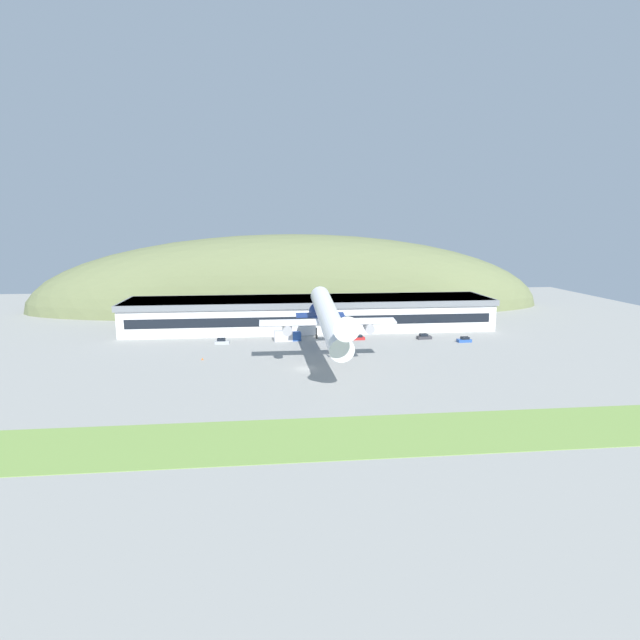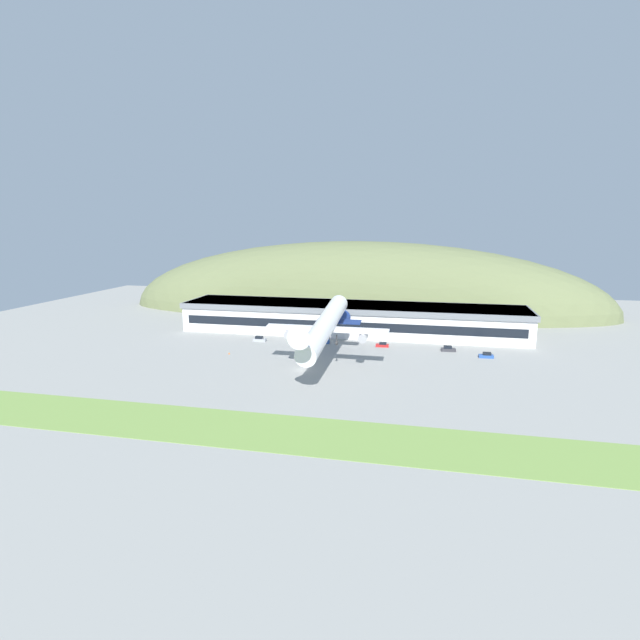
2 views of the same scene
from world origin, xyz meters
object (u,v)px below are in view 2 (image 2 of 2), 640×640
Objects in this scene: service_car_1 at (382,345)px; fuel_truck at (317,338)px; cargo_airplane at (325,326)px; service_car_0 at (448,349)px; service_car_2 at (260,339)px; traffic_cone_0 at (229,353)px; service_car_3 at (486,356)px; terminal_building at (351,317)px.

service_car_1 is 21.04m from fuel_truck.
service_car_0 is at bearing 39.82° from cargo_airplane.
service_car_0 is 59.51m from service_car_2.
traffic_cone_0 is at bearing -156.66° from service_car_1.
fuel_truck is at bearing 107.02° from cargo_airplane.
terminal_building is at bearing 150.56° from service_car_3.
fuel_truck is at bearing 41.03° from traffic_cone_0.
cargo_airplane is 34.23m from traffic_cone_0.
service_car_1 reaches higher than traffic_cone_0.
fuel_truck is 13.72× the size of traffic_cone_0.
fuel_truck reaches higher than service_car_2.
cargo_airplane is 12.96× the size of service_car_3.
terminal_building is 26.99× the size of service_car_0.
cargo_airplane is at bearing -113.63° from service_car_1.
service_car_2 reaches higher than service_car_1.
terminal_building is at bearing 90.45° from cargo_airplane.
terminal_building reaches higher than traffic_cone_0.
fuel_truck is (-8.40, -17.14, -4.25)m from terminal_building.
service_car_3 is at bearing 9.43° from traffic_cone_0.
service_car_3 is 51.74m from fuel_truck.
fuel_truck is (-21.01, 0.63, 0.90)m from service_car_1.
traffic_cone_0 is (-22.11, -19.24, -1.21)m from fuel_truck.
terminal_building is at bearing 125.37° from service_car_1.
service_car_0 is 1.03× the size of service_car_2.
service_car_0 is (32.06, 26.74, -11.02)m from cargo_airplane.
traffic_cone_0 is at bearing -138.97° from fuel_truck.
service_car_1 is (-19.81, 1.26, -0.08)m from service_car_0.
cargo_airplane reaches higher than service_car_1.
cargo_airplane is at bearing -89.55° from terminal_building.
service_car_0 is at bearing 0.16° from service_car_2.
service_car_2 is at bearing -177.94° from service_car_1.
terminal_building reaches higher than fuel_truck.
service_car_3 reaches higher than traffic_cone_0.
service_car_1 is 30.92m from service_car_3.
traffic_cone_0 is (-3.43, -17.18, -0.41)m from service_car_2.
service_car_3 is 74.37m from traffic_cone_0.
service_car_1 is 46.97m from traffic_cone_0.
cargo_airplane is 92.36× the size of traffic_cone_0.
service_car_1 is 0.97× the size of service_car_2.
fuel_truck is at bearing -116.11° from terminal_building.
service_car_0 reaches higher than service_car_3.
service_car_0 is 7.57× the size of traffic_cone_0.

